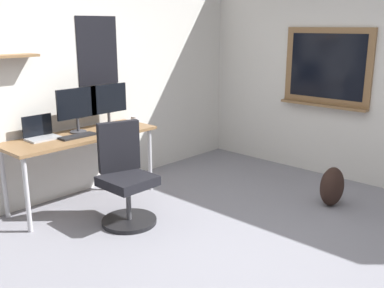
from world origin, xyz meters
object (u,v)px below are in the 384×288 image
keyboard (78,136)px  office_chair (125,181)px  monitor_primary (77,107)px  laptop (41,133)px  desk (81,142)px  monitor_secondary (109,102)px  backpack (332,186)px  coffee_mug (134,120)px  computer_mouse (101,131)px

keyboard → office_chair: bearing=-81.0°
office_chair → monitor_primary: monitor_primary is taller
laptop → desk: bearing=-21.3°
monitor_secondary → backpack: (1.28, -2.04, -0.81)m
laptop → keyboard: 0.35m
coffee_mug → backpack: size_ratio=0.22×
desk → monitor_secondary: 0.56m
office_chair → monitor_secondary: size_ratio=2.05×
laptop → coffee_mug: size_ratio=3.37×
computer_mouse → desk: bearing=160.5°
office_chair → coffee_mug: (0.68, 0.66, 0.38)m
desk → computer_mouse: (0.20, -0.07, 0.09)m
monitor_primary → backpack: 2.76m
office_chair → coffee_mug: bearing=44.3°
computer_mouse → coffee_mug: coffee_mug is taller
coffee_mug → backpack: (1.02, -1.93, -0.58)m
office_chair → monitor_primary: 0.98m
keyboard → coffee_mug: bearing=3.7°
desk → backpack: 2.64m
keyboard → computer_mouse: computer_mouse is taller
office_chair → laptop: laptop is taller
monitor_primary → computer_mouse: (0.16, -0.16, -0.25)m
office_chair → backpack: office_chair is taller
coffee_mug → laptop: bearing=171.3°
office_chair → computer_mouse: size_ratio=9.13×
backpack → coffee_mug: bearing=117.9°
laptop → keyboard: bearing=-37.1°
desk → monitor_primary: 0.36m
keyboard → computer_mouse: size_ratio=3.56×
monitor_secondary → keyboard: monitor_secondary is taller
desk → coffee_mug: bearing=-1.7°
coffee_mug → desk: bearing=178.3°
keyboard → coffee_mug: coffee_mug is taller
desk → backpack: bearing=-48.6°
office_chair → monitor_secondary: monitor_secondary is taller
desk → laptop: bearing=158.7°
desk → coffee_mug: 0.71m
monitor_secondary → coffee_mug: size_ratio=5.04×
computer_mouse → keyboard: bearing=180.0°
computer_mouse → backpack: (1.51, -1.88, -0.55)m
monitor_primary → desk: bearing=-113.6°
desk → backpack: (1.71, -1.95, -0.46)m
laptop → keyboard: laptop is taller
desk → keyboard: bearing=-138.1°
laptop → monitor_secondary: size_ratio=0.67×
monitor_secondary → backpack: bearing=-57.9°
desk → backpack: size_ratio=3.85×
monitor_secondary → computer_mouse: monitor_secondary is taller
monitor_secondary → coffee_mug: 0.36m
keyboard → backpack: (1.79, -1.88, -0.55)m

